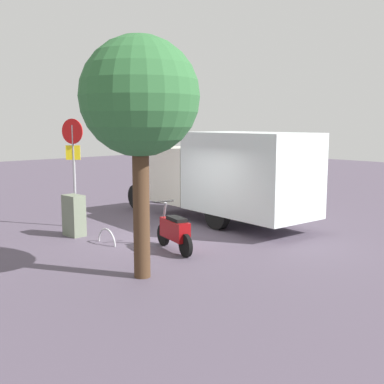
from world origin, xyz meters
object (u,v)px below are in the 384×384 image
at_px(utility_cabinet, 74,215).
at_px(motorcycle, 174,231).
at_px(box_truck_near, 228,173).
at_px(stop_sign, 73,155).
at_px(street_tree, 140,99).
at_px(bike_rack_hoop, 107,244).

bearing_deg(utility_cabinet, motorcycle, -162.82).
distance_m(box_truck_near, utility_cabinet, 4.98).
bearing_deg(stop_sign, utility_cabinet, 148.88).
bearing_deg(utility_cabinet, box_truck_near, -111.02).
xyz_separation_m(box_truck_near, utility_cabinet, (1.75, 4.55, -1.02)).
distance_m(street_tree, bike_rack_hoop, 4.74).
bearing_deg(street_tree, bike_rack_hoop, -18.95).
bearing_deg(street_tree, stop_sign, -15.29).
relative_size(motorcycle, stop_sign, 0.54).
relative_size(motorcycle, utility_cabinet, 1.52).
bearing_deg(stop_sign, box_truck_near, -125.46).
height_order(box_truck_near, stop_sign, stop_sign).
xyz_separation_m(stop_sign, street_tree, (-5.32, 1.45, 1.44)).
bearing_deg(motorcycle, stop_sign, 19.29).
relative_size(stop_sign, street_tree, 0.68).
xyz_separation_m(motorcycle, utility_cabinet, (3.21, 0.99, 0.07)).
height_order(motorcycle, bike_rack_hoop, motorcycle).
relative_size(box_truck_near, utility_cabinet, 6.44).
distance_m(street_tree, utility_cabinet, 5.33).
height_order(stop_sign, street_tree, street_tree).
bearing_deg(stop_sign, bike_rack_hoop, 169.10).
xyz_separation_m(stop_sign, utility_cabinet, (-1.04, 0.63, -1.63)).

